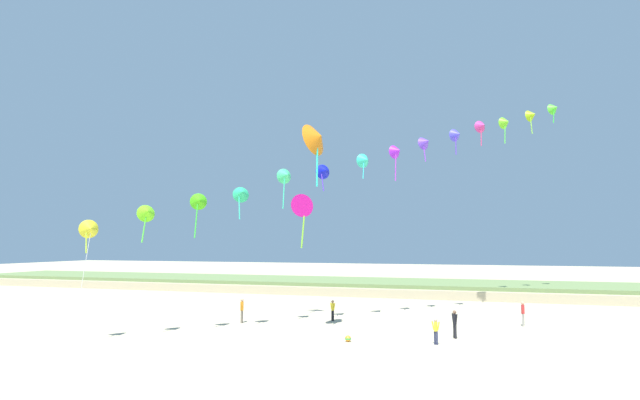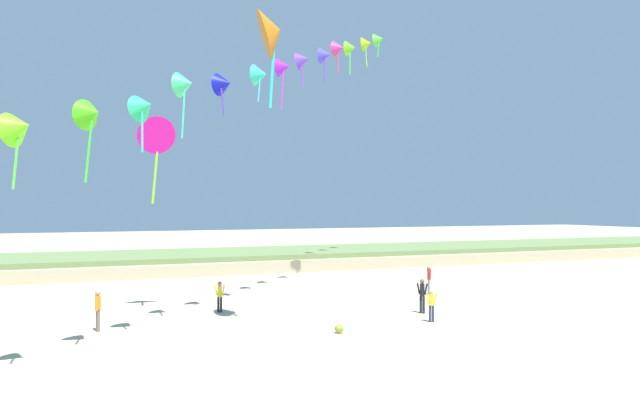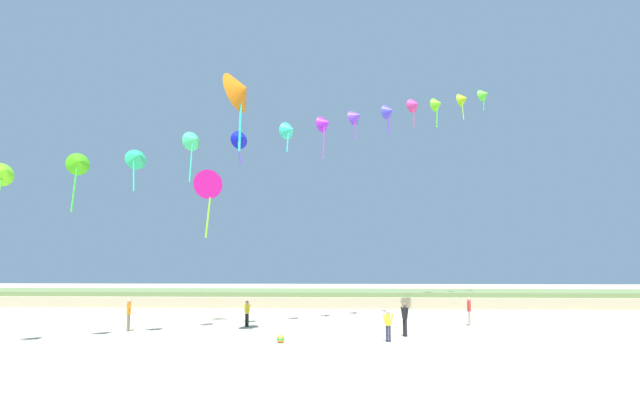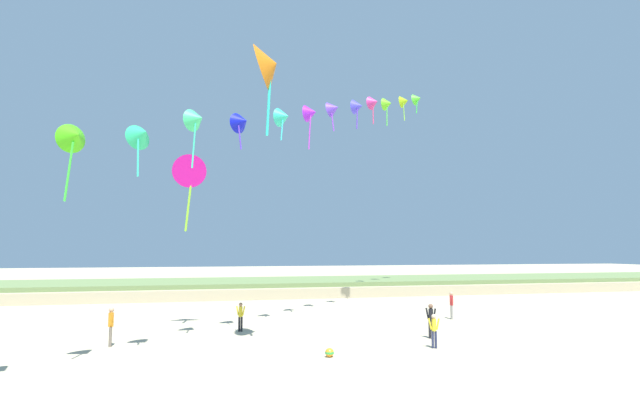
{
  "view_description": "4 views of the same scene",
  "coord_description": "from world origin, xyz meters",
  "px_view_note": "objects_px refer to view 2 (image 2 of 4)",
  "views": [
    {
      "loc": [
        7.58,
        -20.36,
        5.74
      ],
      "look_at": [
        -2.13,
        10.51,
        8.57
      ],
      "focal_mm": 28.0,
      "sensor_mm": 36.0,
      "label": 1
    },
    {
      "loc": [
        -11.97,
        -16.68,
        5.34
      ],
      "look_at": [
        0.73,
        11.66,
        5.54
      ],
      "focal_mm": 38.0,
      "sensor_mm": 36.0,
      "label": 2
    },
    {
      "loc": [
        3.88,
        -18.15,
        3.35
      ],
      "look_at": [
        2.07,
        8.09,
        6.58
      ],
      "focal_mm": 32.0,
      "sensor_mm": 36.0,
      "label": 3
    },
    {
      "loc": [
        -5.04,
        -11.57,
        4.36
      ],
      "look_at": [
        0.27,
        10.48,
        6.62
      ],
      "focal_mm": 28.0,
      "sensor_mm": 36.0,
      "label": 4
    }
  ],
  "objects_px": {
    "person_far_right": "(429,277)",
    "person_near_left": "(98,307)",
    "person_mid_center": "(432,303)",
    "person_far_left": "(422,293)",
    "large_kite_low_lead": "(272,32)",
    "person_near_right": "(220,294)",
    "beach_ball": "(339,329)",
    "large_kite_mid_trail": "(155,135)"
  },
  "relations": [
    {
      "from": "person_far_right",
      "to": "person_near_left",
      "type": "bearing_deg",
      "value": -166.92
    },
    {
      "from": "person_mid_center",
      "to": "person_far_left",
      "type": "relative_size",
      "value": 0.88
    },
    {
      "from": "person_near_left",
      "to": "person_mid_center",
      "type": "relative_size",
      "value": 1.18
    },
    {
      "from": "person_far_right",
      "to": "large_kite_low_lead",
      "type": "height_order",
      "value": "large_kite_low_lead"
    },
    {
      "from": "large_kite_low_lead",
      "to": "person_near_left",
      "type": "bearing_deg",
      "value": 156.32
    },
    {
      "from": "person_near_right",
      "to": "beach_ball",
      "type": "relative_size",
      "value": 4.22
    },
    {
      "from": "person_near_right",
      "to": "person_far_left",
      "type": "bearing_deg",
      "value": -25.9
    },
    {
      "from": "person_far_left",
      "to": "large_kite_mid_trail",
      "type": "height_order",
      "value": "large_kite_mid_trail"
    },
    {
      "from": "person_near_right",
      "to": "person_far_right",
      "type": "distance_m",
      "value": 13.42
    },
    {
      "from": "person_far_left",
      "to": "person_near_left",
      "type": "bearing_deg",
      "value": 174.29
    },
    {
      "from": "large_kite_low_lead",
      "to": "beach_ball",
      "type": "distance_m",
      "value": 12.72
    },
    {
      "from": "person_mid_center",
      "to": "person_far_right",
      "type": "height_order",
      "value": "person_far_right"
    },
    {
      "from": "person_far_left",
      "to": "person_far_right",
      "type": "relative_size",
      "value": 0.99
    },
    {
      "from": "person_near_left",
      "to": "person_far_right",
      "type": "height_order",
      "value": "person_near_left"
    },
    {
      "from": "person_far_left",
      "to": "large_kite_mid_trail",
      "type": "distance_m",
      "value": 15.37
    },
    {
      "from": "person_near_left",
      "to": "large_kite_mid_trail",
      "type": "xyz_separation_m",
      "value": [
        3.17,
        4.35,
        7.8
      ]
    },
    {
      "from": "person_near_right",
      "to": "beach_ball",
      "type": "distance_m",
      "value": 7.93
    },
    {
      "from": "person_far_left",
      "to": "person_mid_center",
      "type": "bearing_deg",
      "value": -112.94
    },
    {
      "from": "large_kite_mid_trail",
      "to": "large_kite_low_lead",
      "type": "bearing_deg",
      "value": -64.28
    },
    {
      "from": "beach_ball",
      "to": "person_mid_center",
      "type": "bearing_deg",
      "value": 7.76
    },
    {
      "from": "person_near_left",
      "to": "person_near_right",
      "type": "xyz_separation_m",
      "value": [
        6.05,
        2.85,
        -0.13
      ]
    },
    {
      "from": "person_far_right",
      "to": "large_kite_mid_trail",
      "type": "xyz_separation_m",
      "value": [
        -16.19,
        -0.15,
        7.83
      ]
    },
    {
      "from": "person_far_left",
      "to": "large_kite_mid_trail",
      "type": "bearing_deg",
      "value": 153.69
    },
    {
      "from": "person_mid_center",
      "to": "person_far_left",
      "type": "bearing_deg",
      "value": 67.06
    },
    {
      "from": "person_near_left",
      "to": "person_near_right",
      "type": "distance_m",
      "value": 6.69
    },
    {
      "from": "person_near_right",
      "to": "beach_ball",
      "type": "bearing_deg",
      "value": -67.46
    },
    {
      "from": "person_near_right",
      "to": "beach_ball",
      "type": "xyz_separation_m",
      "value": [
        3.03,
        -7.29,
        -0.7
      ]
    },
    {
      "from": "person_far_right",
      "to": "large_kite_mid_trail",
      "type": "distance_m",
      "value": 17.99
    },
    {
      "from": "person_near_left",
      "to": "beach_ball",
      "type": "xyz_separation_m",
      "value": [
        9.08,
        -4.44,
        -0.84
      ]
    },
    {
      "from": "large_kite_low_lead",
      "to": "person_far_left",
      "type": "bearing_deg",
      "value": 9.71
    },
    {
      "from": "person_near_left",
      "to": "large_kite_low_lead",
      "type": "height_order",
      "value": "large_kite_low_lead"
    },
    {
      "from": "person_far_right",
      "to": "beach_ball",
      "type": "distance_m",
      "value": 13.66
    },
    {
      "from": "person_far_right",
      "to": "beach_ball",
      "type": "relative_size",
      "value": 4.72
    },
    {
      "from": "person_near_right",
      "to": "large_kite_low_lead",
      "type": "bearing_deg",
      "value": -83.76
    },
    {
      "from": "person_far_right",
      "to": "large_kite_low_lead",
      "type": "distance_m",
      "value": 18.73
    },
    {
      "from": "person_mid_center",
      "to": "beach_ball",
      "type": "height_order",
      "value": "person_mid_center"
    },
    {
      "from": "person_near_left",
      "to": "person_far_right",
      "type": "distance_m",
      "value": 19.88
    },
    {
      "from": "person_far_right",
      "to": "person_near_right",
      "type": "bearing_deg",
      "value": -172.95
    },
    {
      "from": "person_mid_center",
      "to": "large_kite_low_lead",
      "type": "xyz_separation_m",
      "value": [
        -7.38,
        0.83,
        11.72
      ]
    },
    {
      "from": "beach_ball",
      "to": "large_kite_mid_trail",
      "type": "bearing_deg",
      "value": 123.87
    },
    {
      "from": "person_near_right",
      "to": "person_mid_center",
      "type": "distance_m",
      "value": 10.39
    },
    {
      "from": "large_kite_mid_trail",
      "to": "beach_ball",
      "type": "height_order",
      "value": "large_kite_mid_trail"
    }
  ]
}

